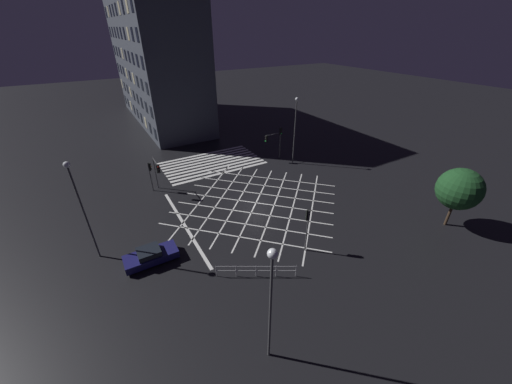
# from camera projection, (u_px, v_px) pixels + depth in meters

# --- Properties ---
(ground_plane) EXTENTS (200.00, 200.00, 0.00)m
(ground_plane) POSITION_uv_depth(u_px,v_px,m) (256.00, 203.00, 30.99)
(ground_plane) COLOR black
(road_markings) EXTENTS (20.25, 26.09, 0.01)m
(road_markings) POSITION_uv_depth(u_px,v_px,m) (224.00, 176.00, 36.49)
(road_markings) COLOR silver
(road_markings) RESTS_ON ground_plane
(office_building) EXTENTS (10.06, 32.03, 26.86)m
(office_building) POSITION_uv_depth(u_px,v_px,m) (153.00, 47.00, 51.65)
(office_building) COLOR #3D424C
(office_building) RESTS_ON ground_plane
(traffic_light_sw_cross) EXTENTS (0.36, 0.39, 4.59)m
(traffic_light_sw_cross) POSITION_uv_depth(u_px,v_px,m) (281.00, 137.00, 39.75)
(traffic_light_sw_cross) COLOR #424244
(traffic_light_sw_cross) RESTS_ON ground_plane
(traffic_light_se_main) EXTENTS (0.39, 0.36, 3.52)m
(traffic_light_se_main) POSITION_uv_depth(u_px,v_px,m) (150.00, 171.00, 32.09)
(traffic_light_se_main) COLOR #424244
(traffic_light_se_main) RESTS_ON ground_plane
(traffic_light_median_north) EXTENTS (0.36, 0.39, 4.10)m
(traffic_light_median_north) POSITION_uv_depth(u_px,v_px,m) (307.00, 222.00, 23.03)
(traffic_light_median_north) COLOR #424244
(traffic_light_median_north) RESTS_ON ground_plane
(traffic_light_sw_main) EXTENTS (2.64, 0.36, 3.92)m
(traffic_light_sw_main) POSITION_uv_depth(u_px,v_px,m) (272.00, 141.00, 39.52)
(traffic_light_sw_main) COLOR #424244
(traffic_light_sw_main) RESTS_ON ground_plane
(traffic_light_se_cross) EXTENTS (0.36, 2.58, 4.04)m
(traffic_light_se_cross) POSITION_uv_depth(u_px,v_px,m) (157.00, 169.00, 31.38)
(traffic_light_se_cross) COLOR #424244
(traffic_light_se_cross) RESTS_ON ground_plane
(street_lamp_east) EXTENTS (0.42, 0.42, 8.95)m
(street_lamp_east) POSITION_uv_depth(u_px,v_px,m) (295.00, 123.00, 37.17)
(street_lamp_east) COLOR #424244
(street_lamp_east) RESTS_ON ground_plane
(street_lamp_west) EXTENTS (0.45, 0.45, 8.61)m
(street_lamp_west) POSITION_uv_depth(u_px,v_px,m) (79.00, 198.00, 20.94)
(street_lamp_west) COLOR #424244
(street_lamp_west) RESTS_ON ground_plane
(street_lamp_far) EXTENTS (0.50, 0.50, 8.07)m
(street_lamp_far) POSITION_uv_depth(u_px,v_px,m) (271.00, 287.00, 13.82)
(street_lamp_far) COLOR #424244
(street_lamp_far) RESTS_ON ground_plane
(street_tree_near) EXTENTS (3.83, 3.83, 5.87)m
(street_tree_near) POSITION_uv_depth(u_px,v_px,m) (459.00, 189.00, 25.62)
(street_tree_near) COLOR #38281C
(street_tree_near) RESTS_ON ground_plane
(waiting_car) EXTENTS (4.19, 1.77, 1.26)m
(waiting_car) POSITION_uv_depth(u_px,v_px,m) (151.00, 256.00, 23.00)
(waiting_car) COLOR #191951
(waiting_car) RESTS_ON ground_plane
(pedestrian_railing) EXTENTS (5.28, 3.12, 1.05)m
(pedestrian_railing) POSITION_uv_depth(u_px,v_px,m) (256.00, 270.00, 21.56)
(pedestrian_railing) COLOR #B7B7BC
(pedestrian_railing) RESTS_ON ground_plane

